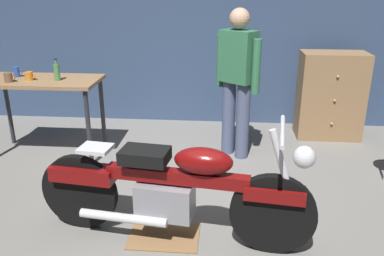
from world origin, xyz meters
name	(u,v)px	position (x,y,z in m)	size (l,w,h in m)	color
ground_plane	(190,232)	(0.00, 0.00, 0.00)	(12.00, 12.00, 0.00)	gray
back_wall	(208,11)	(0.00, 2.80, 1.55)	(8.00, 0.12, 3.10)	#384C70
workbench	(42,89)	(-1.80, 1.45, 0.79)	(1.30, 0.64, 0.90)	#99724C
motorcycle	(173,188)	(-0.12, -0.09, 0.45)	(2.18, 0.62, 1.00)	black
person_standing	(237,78)	(0.38, 1.59, 0.93)	(0.47, 0.41, 1.67)	#4E5A7C
wooden_dresser	(330,96)	(1.60, 2.30, 0.55)	(0.80, 0.47, 1.10)	#99724C
drip_tray	(164,236)	(-0.20, -0.08, 0.01)	(0.56, 0.40, 0.01)	olive
mug_brown_stoneware	(9,78)	(-2.07, 1.28, 0.95)	(0.12, 0.09, 0.10)	brown
mug_blue_enamel	(17,72)	(-2.11, 1.53, 0.96)	(0.11, 0.07, 0.11)	#2D51AD
mug_orange_travel	(29,76)	(-1.89, 1.38, 0.95)	(0.12, 0.08, 0.09)	orange
bottle	(57,72)	(-1.58, 1.40, 1.00)	(0.06, 0.06, 0.24)	#4C8C4C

